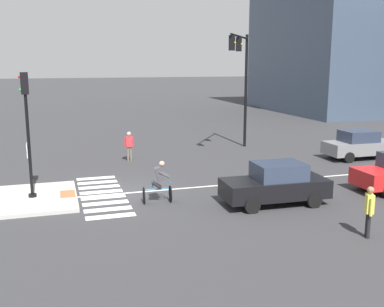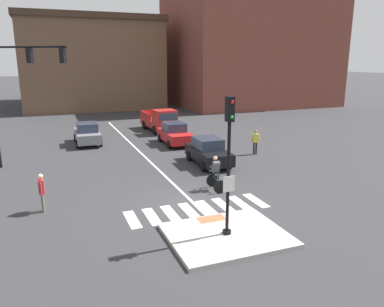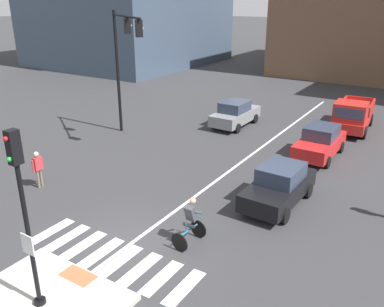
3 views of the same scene
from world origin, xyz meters
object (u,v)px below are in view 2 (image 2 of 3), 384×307
at_px(pedestrian_at_curb_left, 42,190).
at_px(cyclist, 216,173).
at_px(traffic_light_mast, 13,84).
at_px(pedestrian_waiting_far_side, 255,140).
at_px(car_grey_westbound_distant, 87,134).
at_px(pickup_truck_red_eastbound_distant, 160,121).
at_px(car_black_eastbound_mid, 208,152).
at_px(car_red_eastbound_far, 175,134).
at_px(signal_pole, 229,154).

bearing_deg(pedestrian_at_curb_left, cyclist, -1.02).
xyz_separation_m(traffic_light_mast, pedestrian_waiting_far_side, (14.60, -1.87, -3.96)).
xyz_separation_m(car_grey_westbound_distant, pedestrian_waiting_far_side, (10.28, -7.41, 0.17)).
distance_m(cyclist, pedestrian_at_curb_left, 7.97).
bearing_deg(pickup_truck_red_eastbound_distant, car_grey_westbound_distant, -156.90).
bearing_deg(car_black_eastbound_mid, car_grey_westbound_distant, 126.20).
height_order(car_red_eastbound_far, car_grey_westbound_distant, same).
relative_size(pickup_truck_red_eastbound_distant, pedestrian_at_curb_left, 3.12).
bearing_deg(pedestrian_waiting_far_side, traffic_light_mast, 172.70).
bearing_deg(pedestrian_waiting_far_side, pedestrian_at_curb_left, -158.33).
bearing_deg(traffic_light_mast, pedestrian_at_curb_left, -80.96).
distance_m(car_red_eastbound_far, pedestrian_waiting_far_side, 6.43).
relative_size(car_red_eastbound_far, pedestrian_waiting_far_side, 2.47).
relative_size(signal_pole, pedestrian_waiting_far_side, 2.95).
bearing_deg(traffic_light_mast, car_black_eastbound_mid, -16.01).
xyz_separation_m(car_black_eastbound_mid, cyclist, (-1.48, -4.32, 0.06)).
distance_m(traffic_light_mast, car_red_eastbound_far, 11.68).
relative_size(cyclist, pedestrian_at_curb_left, 1.01).
distance_m(car_grey_westbound_distant, pedestrian_waiting_far_side, 12.68).
bearing_deg(pedestrian_waiting_far_side, car_black_eastbound_mid, -163.69).
distance_m(signal_pole, cyclist, 5.59).
relative_size(cyclist, pedestrian_waiting_far_side, 1.01).
distance_m(car_grey_westbound_distant, cyclist, 13.76).
height_order(pickup_truck_red_eastbound_distant, pedestrian_at_curb_left, pickup_truck_red_eastbound_distant).
bearing_deg(cyclist, car_black_eastbound_mid, 71.02).
height_order(car_black_eastbound_mid, pedestrian_waiting_far_side, pedestrian_waiting_far_side).
relative_size(traffic_light_mast, car_red_eastbound_far, 1.74).
bearing_deg(signal_pole, car_grey_westbound_distant, 99.68).
distance_m(car_red_eastbound_far, cyclist, 10.52).
relative_size(car_black_eastbound_mid, cyclist, 2.47).
bearing_deg(signal_pole, pedestrian_waiting_far_side, 54.76).
relative_size(car_red_eastbound_far, cyclist, 2.46).
bearing_deg(car_grey_westbound_distant, car_black_eastbound_mid, -53.80).
bearing_deg(signal_pole, cyclist, 69.64).
bearing_deg(car_grey_westbound_distant, cyclist, -69.60).
bearing_deg(pedestrian_at_curb_left, signal_pole, -38.62).
bearing_deg(car_black_eastbound_mid, car_red_eastbound_far, 91.01).
bearing_deg(car_grey_westbound_distant, signal_pole, -80.32).
bearing_deg(pedestrian_waiting_far_side, signal_pole, -125.24).
xyz_separation_m(signal_pole, pickup_truck_red_eastbound_distant, (3.62, 20.53, -2.14)).
distance_m(signal_pole, car_grey_westbound_distant, 18.10).
xyz_separation_m(cyclist, pedestrian_waiting_far_side, (5.48, 5.49, 0.11)).
bearing_deg(car_red_eastbound_far, pickup_truck_red_eastbound_distant, 85.03).
height_order(signal_pole, car_red_eastbound_far, signal_pole).
bearing_deg(traffic_light_mast, pickup_truck_red_eastbound_distant, 37.40).
xyz_separation_m(pedestrian_at_curb_left, pedestrian_waiting_far_side, (13.45, 5.34, 0.00)).
distance_m(car_grey_westbound_distant, car_black_eastbound_mid, 10.64).
bearing_deg(car_black_eastbound_mid, traffic_light_mast, 163.99).
bearing_deg(car_red_eastbound_far, pedestrian_waiting_far_side, -50.25).
bearing_deg(car_red_eastbound_far, car_black_eastbound_mid, -88.99).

